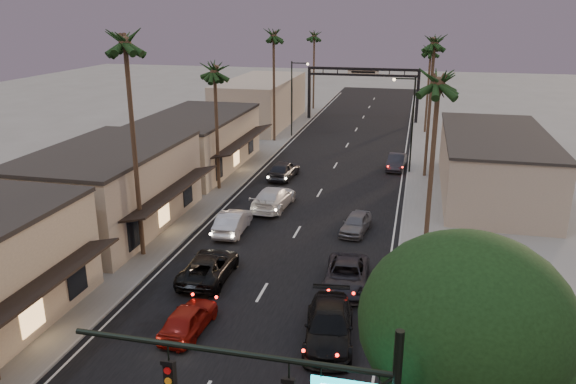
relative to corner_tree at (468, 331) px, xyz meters
The scene contains 28 objects.
ground 34.43m from the corner_tree, 106.23° to the left, with size 200.00×200.00×0.00m, color slate.
road 39.19m from the corner_tree, 104.16° to the left, with size 14.00×120.00×0.02m, color black.
sidewalk_left 48.78m from the corner_tree, 113.07° to the left, with size 5.00×92.00×0.12m, color slate.
sidewalk_right 44.94m from the corner_tree, 89.97° to the left, with size 5.00×92.00×0.12m, color slate.
storefront_mid 29.32m from the corner_tree, 140.47° to the left, with size 8.00×14.00×5.50m, color gray.
storefront_far 41.37m from the corner_tree, 123.05° to the left, with size 8.00×16.00×5.00m, color tan.
storefront_dist 61.86m from the corner_tree, 111.33° to the left, with size 8.00×20.00×6.00m, color gray.
building_right 33.05m from the corner_tree, 82.09° to the left, with size 8.00×18.00×5.00m, color gray.
corner_tree is the anchor object (origin of this frame).
arch 63.26m from the corner_tree, 98.62° to the left, with size 15.20×0.40×7.27m.
streetlight_right 37.64m from the corner_tree, 93.89° to the left, with size 2.13×0.30×9.00m.
streetlight_left 53.15m from the corner_tree, 107.97° to the left, with size 2.13×0.30×9.00m.
palm_lb 24.36m from the corner_tree, 141.17° to the left, with size 3.20×3.20×15.20m.
palm_lc 34.09m from the corner_tree, 122.34° to the left, with size 3.20×3.20×12.20m.
palm_ld 51.28m from the corner_tree, 110.81° to the left, with size 3.20×3.20×14.20m.
palm_ra 17.45m from the corner_tree, 93.03° to the left, with size 3.20×3.20×13.20m.
palm_rb 37.12m from the corner_tree, 91.37° to the left, with size 3.20×3.20×14.20m.
palm_rc 56.74m from the corner_tree, 90.89° to the left, with size 3.20×3.20×12.20m.
palm_far 72.96m from the corner_tree, 104.14° to the left, with size 3.20×3.20×13.20m.
oncoming_red 14.73m from the corner_tree, 149.39° to the left, with size 1.66×4.13×1.41m, color maroon.
oncoming_pickup 18.70m from the corner_tree, 135.85° to the left, with size 2.46×5.34×1.48m, color black.
oncoming_silver 24.49m from the corner_tree, 125.23° to the left, with size 1.64×4.71×1.55m, color #ABACB1.
oncoming_white 28.39m from the corner_tree, 116.20° to the left, with size 2.33×5.73×1.66m, color silver.
oncoming_dgrey 36.09m from the corner_tree, 112.15° to the left, with size 1.95×4.86×1.65m, color black.
curbside_near 15.13m from the corner_tree, 110.99° to the left, with size 2.37×5.14×1.43m, color black.
curbside_black 10.66m from the corner_tree, 123.68° to the left, with size 2.22×5.46×1.58m, color black.
curbside_grey 22.79m from the corner_tree, 104.35° to the left, with size 1.60×3.98×1.36m, color #54555A.
curbside_far 39.08m from the corner_tree, 95.28° to the left, with size 1.54×4.42×1.46m, color black.
Camera 1 is at (7.65, -7.43, 14.76)m, focal length 35.00 mm.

